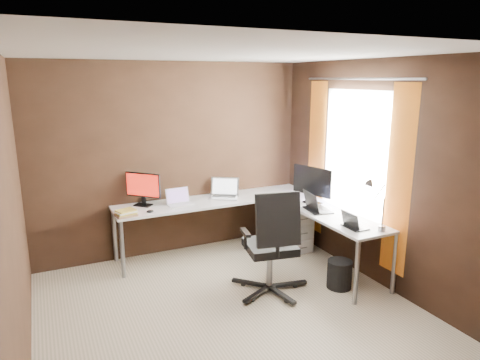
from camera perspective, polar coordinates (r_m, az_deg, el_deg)
name	(u,v)px	position (r m, az deg, el deg)	size (l,w,h in m)	color
room	(258,184)	(4.20, 2.41, -0.52)	(3.60, 3.60, 2.50)	beige
desk	(257,209)	(5.41, 2.24, -3.87)	(2.65, 2.25, 0.73)	white
drawer_pedestal	(291,228)	(5.90, 6.78, -6.33)	(0.42, 0.50, 0.60)	white
monitor_left	(143,187)	(5.46, -12.81, -0.93)	(0.36, 0.36, 0.42)	black
monitor_right	(312,183)	(5.47, 9.62, -0.37)	(0.22, 0.56, 0.48)	black
laptop_white	(179,201)	(5.45, -8.13, -2.81)	(0.31, 0.23, 0.20)	white
laptop_silver	(224,193)	(5.74, -2.12, -1.76)	(0.46, 0.43, 0.25)	silver
laptop_black_big	(315,207)	(5.23, 10.03, -3.53)	(0.30, 0.39, 0.24)	black
laptop_black_small	(353,224)	(4.73, 14.86, -5.72)	(0.19, 0.27, 0.18)	black
book_stack	(126,213)	(5.14, -14.95, -4.28)	(0.26, 0.23, 0.07)	#997252
mouse_left	(150,211)	(5.19, -11.91, -4.12)	(0.09, 0.06, 0.03)	black
mouse_corner	(259,197)	(5.69, 2.60, -2.28)	(0.09, 0.06, 0.03)	black
desk_lamp	(375,199)	(4.65, 17.55, -2.40)	(0.18, 0.21, 0.54)	slate
office_chair	(271,263)	(4.71, 4.14, -10.97)	(0.66, 0.67, 1.18)	black
wastebasket	(339,274)	(5.00, 13.11, -12.13)	(0.27, 0.27, 0.32)	black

